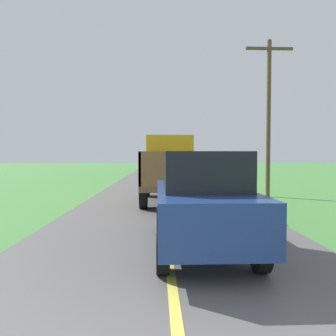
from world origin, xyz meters
The scene contains 4 objects.
banana_truck_near centered at (0.35, 11.84, 1.48)m, with size 2.38×5.82×2.80m.
banana_truck_far centered at (0.74, 26.30, 1.47)m, with size 2.38×5.81×2.80m.
utility_pole_roadside centered at (5.08, 12.92, 4.03)m, with size 2.23×0.20×7.42m.
following_car centered at (0.64, 4.49, 1.07)m, with size 1.74×4.10×1.92m.
Camera 1 is at (-0.21, -1.42, 1.90)m, focal length 32.51 mm.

